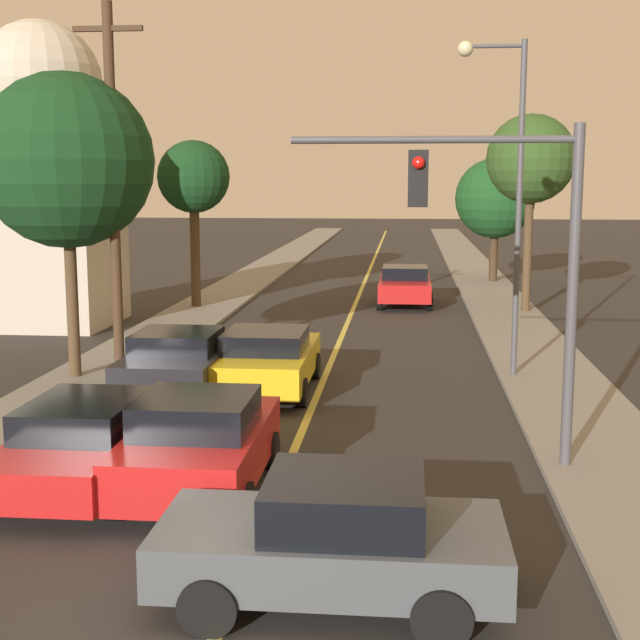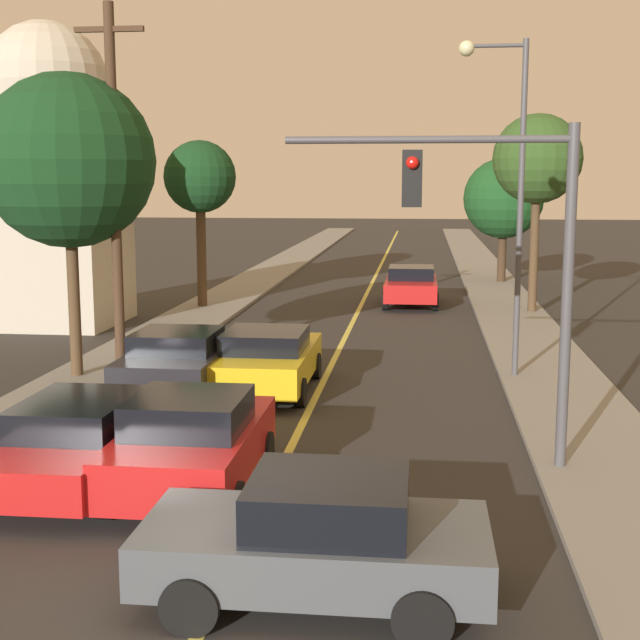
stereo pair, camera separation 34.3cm
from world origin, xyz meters
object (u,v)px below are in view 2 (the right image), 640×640
object	(u,v)px
tree_left_near	(68,161)
domed_building_left	(51,175)
car_outer_lane_front	(82,437)
car_crossing_right	(318,538)
car_near_lane_second	(267,359)
tree_right_far	(504,199)
utility_pole_left	(115,188)
streetlamp_right	(507,167)
car_far_oncoming	(411,285)
tree_left_far	(200,179)
car_near_lane_front	(192,442)
traffic_signal_mast	(499,235)
car_outer_lane_second	(179,362)
tree_right_near	(537,160)

from	to	relation	value
tree_left_near	domed_building_left	xyz separation A→B (m)	(-3.85, 7.96, -0.29)
car_outer_lane_front	car_crossing_right	world-z (taller)	car_crossing_right
car_near_lane_second	tree_right_far	size ratio (longest dim) A/B	0.79
utility_pole_left	car_crossing_right	bearing A→B (deg)	-60.57
car_near_lane_second	utility_pole_left	distance (m)	5.30
car_near_lane_second	streetlamp_right	distance (m)	7.13
car_far_oncoming	tree_left_far	xyz separation A→B (m)	(-7.68, -1.77, 4.00)
streetlamp_right	tree_left_far	xyz separation A→B (m)	(-10.01, 10.70, -0.25)
car_near_lane_front	car_crossing_right	world-z (taller)	car_near_lane_front
tree_left_near	car_outer_lane_front	bearing A→B (deg)	-67.65
domed_building_left	tree_left_far	bearing A→B (deg)	44.78
tree_left_near	traffic_signal_mast	bearing A→B (deg)	-31.22
car_outer_lane_front	car_near_lane_front	bearing A→B (deg)	-7.61
tree_right_far	car_outer_lane_second	bearing A→B (deg)	-111.55
utility_pole_left	tree_right_far	distance (m)	23.91
car_crossing_right	tree_left_near	size ratio (longest dim) A/B	0.55
domed_building_left	car_near_lane_second	bearing A→B (deg)	-45.07
traffic_signal_mast	domed_building_left	world-z (taller)	domed_building_left
car_far_oncoming	streetlamp_right	world-z (taller)	streetlamp_right
car_outer_lane_front	utility_pole_left	size ratio (longest dim) A/B	0.55
car_near_lane_front	car_outer_lane_front	xyz separation A→B (m)	(-1.84, 0.25, -0.06)
car_near_lane_front	tree_right_far	xyz separation A→B (m)	(7.09, 28.58, 3.10)
domed_building_left	utility_pole_left	bearing A→B (deg)	-58.23
car_crossing_right	tree_left_near	xyz separation A→B (m)	(-7.08, 10.63, 4.42)
traffic_signal_mast	streetlamp_right	distance (m)	7.03
car_near_lane_second	tree_left_far	size ratio (longest dim) A/B	0.73
car_far_oncoming	utility_pole_left	bearing A→B (deg)	64.05
car_far_oncoming	tree_right_near	world-z (taller)	tree_right_near
car_near_lane_front	utility_pole_left	bearing A→B (deg)	116.63
car_outer_lane_front	tree_left_near	distance (m)	8.80
utility_pole_left	car_far_oncoming	bearing A→B (deg)	64.05
car_near_lane_second	traffic_signal_mast	size ratio (longest dim) A/B	0.80
tree_left_near	tree_right_far	distance (m)	24.40
tree_left_near	tree_left_far	distance (m)	11.90
streetlamp_right	utility_pole_left	world-z (taller)	utility_pole_left
car_outer_lane_front	domed_building_left	distance (m)	16.95
car_near_lane_front	traffic_signal_mast	size ratio (longest dim) A/B	0.73
car_crossing_right	domed_building_left	distance (m)	21.96
streetlamp_right	tree_right_far	xyz separation A→B (m)	(1.70, 20.11, -1.15)
car_outer_lane_front	tree_right_near	bearing A→B (deg)	64.04
traffic_signal_mast	tree_right_near	size ratio (longest dim) A/B	0.80
car_far_oncoming	streetlamp_right	xyz separation A→B (m)	(2.33, -12.46, 4.26)
car_near_lane_second	traffic_signal_mast	bearing A→B (deg)	-47.31
car_far_oncoming	car_crossing_right	distance (m)	24.30
car_near_lane_front	streetlamp_right	bearing A→B (deg)	57.56
car_crossing_right	tree_right_near	size ratio (longest dim) A/B	0.57
car_outer_lane_second	tree_right_far	xyz separation A→B (m)	(8.94, 22.62, 3.11)
tree_left_near	tree_right_far	bearing A→B (deg)	60.97
car_outer_lane_second	tree_left_far	size ratio (longest dim) A/B	0.67
car_outer_lane_front	tree_right_near	xyz separation A→B (m)	(9.22, 18.94, 4.69)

